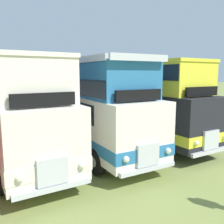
% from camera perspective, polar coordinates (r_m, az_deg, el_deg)
% --- Properties ---
extents(bus_fifth_in_row, '(2.86, 10.74, 4.49)m').
position_cam_1_polar(bus_fifth_in_row, '(12.15, -21.51, 1.83)').
color(bus_fifth_in_row, silver).
rests_on(bus_fifth_in_row, ground).
extents(bus_sixth_in_row, '(2.67, 9.99, 4.52)m').
position_cam_1_polar(bus_sixth_in_row, '(12.56, -5.70, 2.10)').
color(bus_sixth_in_row, silver).
rests_on(bus_sixth_in_row, ground).
extents(bus_seventh_in_row, '(2.80, 10.59, 4.49)m').
position_cam_1_polar(bus_seventh_in_row, '(14.64, 5.71, 3.53)').
color(bus_seventh_in_row, black).
rests_on(bus_seventh_in_row, ground).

